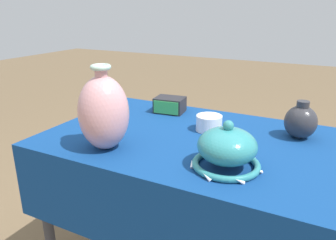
% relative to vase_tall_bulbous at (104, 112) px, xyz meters
% --- Properties ---
extents(display_table, '(1.21, 0.78, 0.75)m').
position_rel_vase_tall_bulbous_xyz_m(display_table, '(0.27, 0.23, -0.22)').
color(display_table, '#38383D').
rests_on(display_table, ground_plane).
extents(vase_tall_bulbous, '(0.18, 0.18, 0.31)m').
position_rel_vase_tall_bulbous_xyz_m(vase_tall_bulbous, '(0.00, 0.00, 0.00)').
color(vase_tall_bulbous, '#D19399').
rests_on(vase_tall_bulbous, display_table).
extents(vase_dome_bell, '(0.23, 0.24, 0.17)m').
position_rel_vase_tall_bulbous_xyz_m(vase_dome_bell, '(0.45, 0.05, -0.08)').
color(vase_dome_bell, teal).
rests_on(vase_dome_bell, display_table).
extents(mosaic_tile_box, '(0.15, 0.13, 0.07)m').
position_rel_vase_tall_bulbous_xyz_m(mosaic_tile_box, '(0.01, 0.50, -0.10)').
color(mosaic_tile_box, '#232328').
rests_on(mosaic_tile_box, display_table).
extents(pot_squat_porcelain, '(0.11, 0.11, 0.07)m').
position_rel_vase_tall_bulbous_xyz_m(pot_squat_porcelain, '(0.28, 0.35, -0.11)').
color(pot_squat_porcelain, white).
rests_on(pot_squat_porcelain, display_table).
extents(jar_round_charcoal, '(0.13, 0.13, 0.15)m').
position_rel_vase_tall_bulbous_xyz_m(jar_round_charcoal, '(0.63, 0.44, -0.07)').
color(jar_round_charcoal, '#2D2D33').
rests_on(jar_round_charcoal, display_table).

